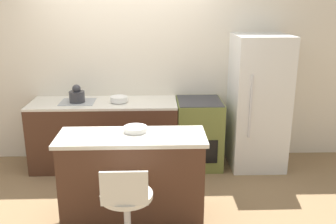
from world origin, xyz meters
name	(u,v)px	position (x,y,z in m)	size (l,w,h in m)	color
ground_plane	(126,176)	(0.00, 0.00, 0.00)	(14.00, 14.00, 0.00)	#8E704C
wall_back	(126,67)	(0.00, 0.71, 1.30)	(8.00, 0.06, 2.60)	silver
back_counter	(105,134)	(-0.29, 0.35, 0.45)	(1.92, 0.66, 0.91)	#4C2D1E
kitchen_island	(133,176)	(0.16, -0.92, 0.45)	(1.48, 0.55, 0.90)	#4C2D1E
oven_range	(199,133)	(0.98, 0.35, 0.45)	(0.60, 0.67, 0.91)	olive
refrigerator	(258,102)	(1.75, 0.32, 0.88)	(0.70, 0.74, 1.76)	silver
stool_chair	(127,212)	(0.14, -1.57, 0.44)	(0.45, 0.45, 0.90)	#B7B7BC
kettle	(77,95)	(-0.62, 0.32, 1.00)	(0.20, 0.20, 0.23)	#333338
mixing_bowl	(119,99)	(-0.08, 0.32, 0.94)	(0.22, 0.22, 0.07)	white
fruit_bowl	(135,129)	(0.19, -0.82, 0.93)	(0.24, 0.24, 0.05)	white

